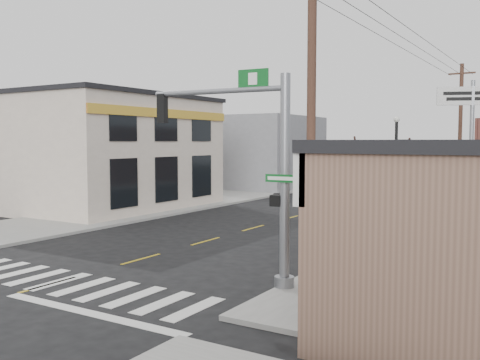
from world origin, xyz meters
The scene contains 18 objects.
ground centered at (0.00, 0.00, 0.00)m, with size 140.00×140.00×0.00m, color black.
sidewalk_right centered at (9.00, 13.00, 0.07)m, with size 6.00×38.00×0.13m, color gray.
sidewalk_left centered at (-9.00, 13.00, 0.07)m, with size 6.00×38.00×0.13m, color gray.
center_line centered at (0.00, 8.00, 0.01)m, with size 0.12×56.00×0.01m, color gold.
crosswalk centered at (0.00, 0.40, 0.01)m, with size 11.00×2.20×0.01m, color silver.
left_building centered at (-13.00, 14.00, 3.40)m, with size 12.00×12.00×6.80m, color beige.
bldg_distant_left centered at (-11.00, 32.00, 3.20)m, with size 9.00×10.00×6.40m, color gray.
traffic_signal_pole centered at (5.48, 3.00, 3.76)m, with size 4.81×0.38×6.09m.
guide_sign centered at (7.67, 5.53, 1.83)m, with size 1.49×0.13×2.61m.
fire_hydrant centered at (8.50, 5.46, 0.54)m, with size 0.24×0.24×0.76m.
ped_crossing_sign centered at (6.48, 10.34, 1.81)m, with size 0.94×0.07×2.42m.
lamp_post centered at (6.36, 13.85, 3.14)m, with size 0.67×0.53×5.17m.
dance_center_sign centered at (8.87, 17.66, 5.37)m, with size 3.29×0.21×6.98m.
bare_tree centered at (8.32, 4.94, 3.98)m, with size 2.45×2.45×4.90m.
shrub_front centered at (10.30, 4.55, 0.64)m, with size 1.35×1.35×1.02m, color #1E3C1A.
shrub_back centered at (10.58, 7.83, 0.58)m, with size 1.19×1.19×0.89m, color #163216.
utility_pole_near centered at (7.50, 1.81, 4.45)m, with size 1.47×0.22×8.43m.
utility_pole_far centered at (7.50, 22.97, 4.50)m, with size 1.48×0.22×8.52m.
Camera 1 is at (12.81, -10.19, 4.20)m, focal length 40.00 mm.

